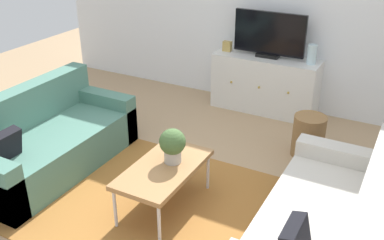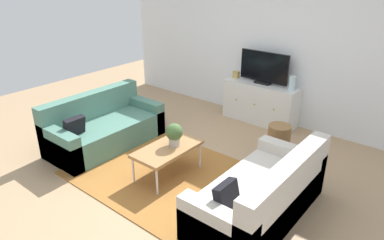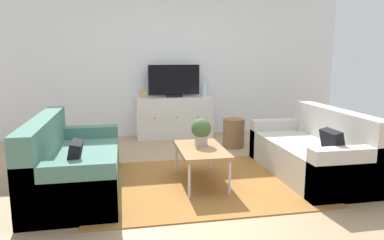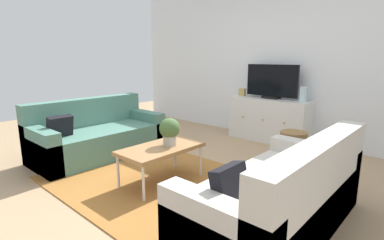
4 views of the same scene
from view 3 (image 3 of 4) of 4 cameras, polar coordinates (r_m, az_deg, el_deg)
ground_plane at (r=4.34m, az=0.98°, el=-9.31°), size 10.00×10.00×0.00m
wall_back at (r=6.60m, az=-3.67°, el=9.35°), size 6.40×0.12×2.70m
area_rug at (r=4.20m, az=1.42°, el=-9.90°), size 2.50×1.90×0.01m
couch_left_side at (r=4.11m, az=-18.84°, el=-7.04°), size 0.85×1.79×0.81m
couch_right_side at (r=4.67m, az=18.85°, el=-4.98°), size 0.85×1.79×0.81m
coffee_table at (r=4.10m, az=1.38°, el=-4.78°), size 0.51×0.94×0.42m
potted_plant at (r=4.16m, az=1.46°, el=-1.64°), size 0.23×0.23×0.31m
tv_console at (r=6.42m, az=-2.78°, el=0.45°), size 1.33×0.47×0.72m
flat_screen_tv at (r=6.37m, az=-2.86°, el=6.15°), size 0.90×0.16×0.56m
glass_vase at (r=6.46m, az=2.00°, el=4.79°), size 0.11×0.11×0.24m
mantel_clock at (r=6.31m, az=-7.75°, el=4.09°), size 0.11×0.07×0.13m
wicker_basket at (r=5.77m, az=6.57°, el=-2.05°), size 0.34×0.34×0.46m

